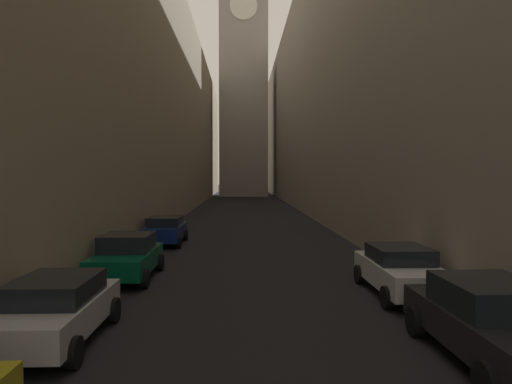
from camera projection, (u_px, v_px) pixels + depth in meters
ground_plane at (245, 211)px, 46.55m from camera, size 264.00×264.00×0.00m
building_block_left at (134, 113)px, 47.81m from camera, size 12.07×108.00×20.17m
building_block_right at (349, 97)px, 48.47m from camera, size 10.79×108.00×23.75m
clock_tower at (243, 37)px, 80.46m from camera, size 8.99×8.99×53.32m
parked_car_left_second at (56, 309)px, 9.94m from camera, size 1.93×3.99×1.42m
parked_car_left_third at (127, 256)px, 16.12m from camera, size 2.03×4.14×1.56m
parked_car_left_far at (165, 230)px, 24.21m from camera, size 2.01×4.19×1.45m
parked_car_right_second at (492, 321)px, 8.88m from camera, size 2.04×4.51×1.59m
parked_car_right_third at (400, 270)px, 13.98m from camera, size 1.97×4.30×1.46m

